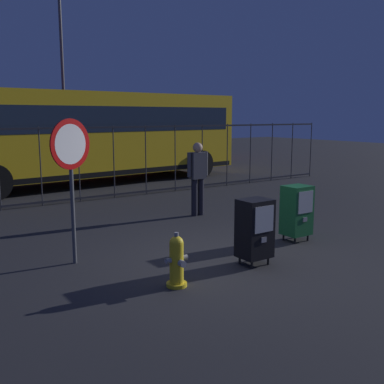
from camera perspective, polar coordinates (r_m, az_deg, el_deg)
ground_plane at (r=7.38m, az=3.41°, el=-8.42°), size 60.00×60.00×0.00m
fire_hydrant at (r=6.17m, az=-1.93°, el=-8.62°), size 0.33×0.32×0.75m
newspaper_box_primary at (r=8.52m, az=12.93°, el=-2.23°), size 0.48×0.42×1.02m
newspaper_box_secondary at (r=7.06m, az=7.83°, el=-4.52°), size 0.48×0.42×1.02m
stop_sign at (r=7.09m, az=-14.87°, el=3.78°), size 0.71×0.31×2.23m
pedestrian at (r=10.37m, az=0.70°, el=2.20°), size 0.55×0.22×1.67m
fence_barrier at (r=12.38m, az=-13.93°, el=3.45°), size 18.03×0.04×2.00m
bus_near at (r=15.73m, az=-12.21°, el=7.29°), size 10.68×3.52×3.00m
bus_far at (r=21.24m, az=-9.93°, el=7.90°), size 10.74×3.90×3.00m
street_light_near_left at (r=22.43m, az=-15.88°, el=14.95°), size 0.32×0.32×7.88m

